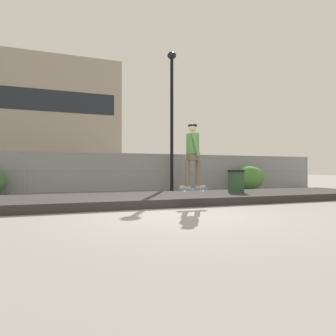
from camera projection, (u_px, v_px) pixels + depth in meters
name	position (u px, v px, depth m)	size (l,w,h in m)	color
ground_plane	(178.00, 214.00, 6.85)	(120.00, 120.00, 0.00)	gray
gravel_berm	(146.00, 199.00, 9.35)	(17.24, 3.16, 0.23)	#33302D
skateboard	(193.00, 190.00, 8.03)	(0.81, 0.24, 0.07)	#2D608C
skater	(193.00, 152.00, 8.04)	(0.72, 0.59, 1.75)	gray
chain_fence	(115.00, 172.00, 14.23)	(23.59, 0.06, 1.85)	gray
street_lamp	(172.00, 104.00, 14.84)	(0.44, 0.44, 6.90)	black
parked_car_near	(40.00, 174.00, 15.47)	(4.53, 2.21, 1.66)	silver
library_building	(20.00, 122.00, 39.12)	(24.18, 12.91, 14.65)	#9E9384
shrub_center	(249.00, 178.00, 16.02)	(1.62, 1.32, 1.25)	#477F38
trash_bin	(236.00, 184.00, 10.52)	(0.59, 0.59, 1.03)	#2D5133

